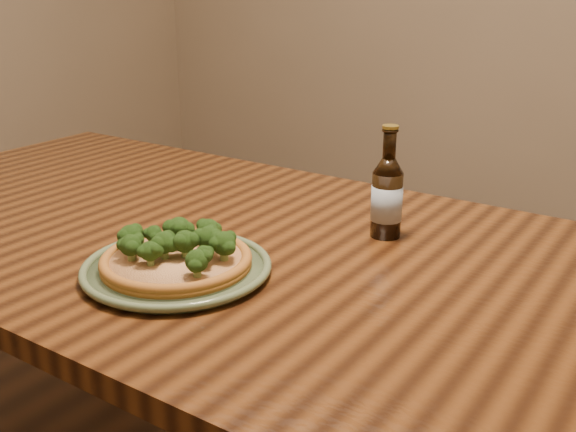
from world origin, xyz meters
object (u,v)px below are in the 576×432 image
Objects in this scene: plate at (177,268)px; beer_bottle at (387,196)px; table at (183,266)px; pizza at (177,256)px.

beer_bottle is at bearing 58.90° from plate.
table is 0.27m from pizza.
plate is at bearing -48.78° from table.
beer_bottle is (0.21, 0.34, 0.05)m from pizza.
plate is (0.16, -0.18, 0.10)m from table.
pizza is at bearing -99.39° from beer_bottle.
pizza is at bearing 68.46° from plate.
plate is at bearing -99.35° from beer_bottle.
pizza is 1.18× the size of beer_bottle.
pizza is at bearing -48.41° from table.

